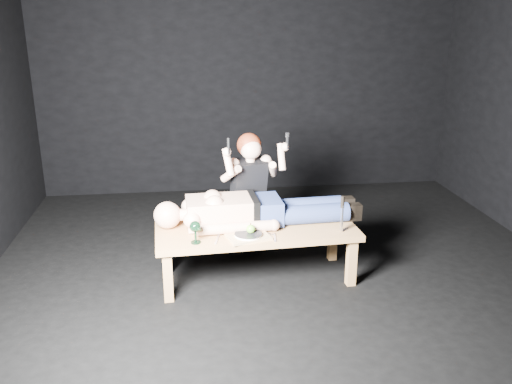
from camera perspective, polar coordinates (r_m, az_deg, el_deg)
The scene contains 13 objects.
ground at distance 4.59m, azimuth 2.93°, elevation -9.20°, with size 5.00×5.00×0.00m, color black.
back_wall at distance 6.57m, azimuth -0.77°, elevation 12.94°, with size 5.00×5.00×0.00m, color black.
table at distance 4.51m, azimuth 0.08°, elevation -6.55°, with size 1.64×0.62×0.45m, color #9F6D3D.
lying_man at distance 4.50m, azimuth 0.45°, elevation -1.53°, with size 1.77×0.54×0.28m, color tan, non-canonical shape.
kneeling_woman at distance 4.85m, azimuth -1.06°, elevation -0.03°, with size 0.63×0.71×1.19m, color black, non-canonical shape.
serving_tray at distance 4.24m, azimuth -0.83°, elevation -4.75°, with size 0.32×0.23×0.02m, color tan.
plate at distance 4.23m, azimuth -0.83°, elevation -4.53°, with size 0.21×0.21×0.02m, color white.
apple at distance 4.22m, azimuth -0.57°, elevation -3.93°, with size 0.07×0.07×0.07m, color #48A01B.
goblet at distance 4.14m, azimuth -6.43°, elevation -4.24°, with size 0.09×0.09×0.18m, color black, non-canonical shape.
fork_flat at distance 4.21m, azimuth -4.14°, elevation -5.05°, with size 0.02×0.17×0.01m, color #B2B2B7.
knife_flat at distance 4.24m, azimuth 2.01°, elevation -4.83°, with size 0.02×0.17×0.01m, color #B2B2B7.
spoon_flat at distance 4.34m, azimuth 0.90°, elevation -4.28°, with size 0.02×0.17×0.01m, color #B2B2B7.
carving_knife at distance 4.36m, azimuth 9.08°, elevation -2.31°, with size 0.04×0.04×0.30m, color #B2B2B7, non-canonical shape.
Camera 1 is at (-0.75, -4.00, 2.13)m, focal length 37.80 mm.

